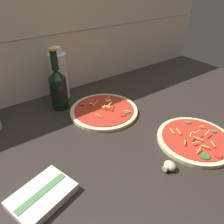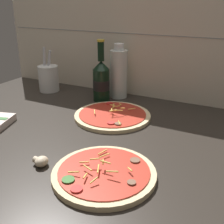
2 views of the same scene
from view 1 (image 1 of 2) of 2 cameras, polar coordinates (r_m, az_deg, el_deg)
The scene contains 8 objects.
counter_slab at distance 87.17cm, azimuth 7.91°, elevation -3.99°, with size 160.00×90.00×2.50cm.
tile_backsplash at distance 109.38cm, azimuth -8.24°, elevation 20.38°, with size 160.00×1.13×60.00cm.
pizza_near at distance 82.61cm, azimuth 20.87°, elevation -6.74°, with size 26.22×26.22×4.46cm.
pizza_far at distance 92.72cm, azimuth -2.11°, elevation 0.36°, with size 28.51×28.51×4.24cm.
beer_bottle at distance 95.13cm, azimuth -13.86°, elevation 6.04°, with size 7.20×7.20×26.15cm.
oil_bottle at distance 102.60cm, azimuth -13.58°, elevation 9.21°, with size 7.69×7.69×23.82cm.
mushroom_left at distance 69.72cm, azimuth 14.75°, elevation -13.48°, with size 4.10×3.90×2.73cm.
dish_towel at distance 63.82cm, azimuth -17.75°, elevation -20.09°, with size 18.36×15.28×2.56cm.
Camera 1 is at (-50.15, -48.92, 53.13)cm, focal length 35.00 mm.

